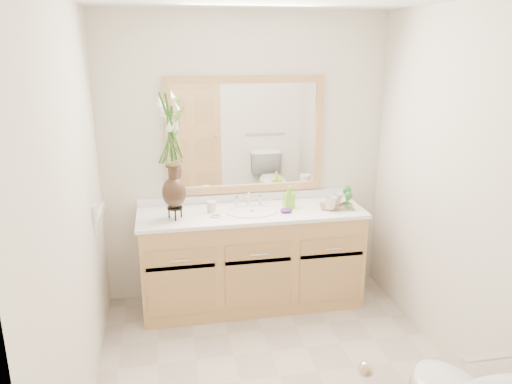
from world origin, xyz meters
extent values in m
plane|color=beige|center=(0.00, 0.00, 0.00)|extent=(2.60, 2.60, 0.00)
cube|color=white|center=(0.00, 1.30, 1.20)|extent=(2.40, 0.02, 2.40)
cube|color=white|center=(0.00, -1.30, 1.20)|extent=(2.40, 0.02, 2.40)
cube|color=white|center=(-1.20, 0.00, 1.20)|extent=(0.02, 2.60, 2.40)
cube|color=white|center=(1.20, 0.00, 1.20)|extent=(0.02, 2.60, 2.40)
cube|color=tan|center=(0.00, 1.01, 0.40)|extent=(1.80, 0.55, 0.80)
cube|color=white|center=(0.00, 1.01, 0.82)|extent=(1.84, 0.57, 0.03)
ellipsoid|color=white|center=(0.00, 0.99, 0.78)|extent=(0.38, 0.30, 0.12)
cylinder|color=silver|center=(0.00, 1.17, 0.89)|extent=(0.02, 0.02, 0.11)
cylinder|color=silver|center=(-0.10, 1.17, 0.87)|extent=(0.02, 0.02, 0.08)
cylinder|color=silver|center=(0.10, 1.17, 0.87)|extent=(0.02, 0.02, 0.08)
cube|color=white|center=(0.00, 1.28, 1.41)|extent=(1.20, 0.01, 0.85)
cube|color=tan|center=(0.00, 1.28, 1.86)|extent=(1.32, 0.04, 0.06)
cube|color=tan|center=(0.00, 1.28, 0.95)|extent=(1.32, 0.04, 0.06)
cube|color=tan|center=(-0.63, 1.28, 1.41)|extent=(0.06, 0.04, 0.85)
cube|color=tan|center=(0.63, 1.28, 1.41)|extent=(0.06, 0.04, 0.85)
cube|color=white|center=(-1.19, 0.76, 0.98)|extent=(0.02, 0.12, 0.12)
cube|color=tan|center=(-0.30, -1.29, 1.00)|extent=(0.80, 0.03, 2.00)
cylinder|color=black|center=(-0.62, 0.95, 0.92)|extent=(0.12, 0.12, 0.01)
ellipsoid|color=#312216|center=(-0.62, 0.95, 1.04)|extent=(0.18, 0.18, 0.24)
cylinder|color=#312216|center=(-0.62, 0.95, 1.19)|extent=(0.08, 0.08, 0.11)
cylinder|color=#4C7A33|center=(-0.62, 0.95, 1.48)|extent=(0.07, 0.07, 0.43)
cylinder|color=beige|center=(-0.32, 1.05, 0.88)|extent=(0.07, 0.07, 0.09)
cylinder|color=beige|center=(-0.30, 0.94, 0.84)|extent=(0.09, 0.09, 0.01)
cube|color=beige|center=(-0.30, 0.94, 0.85)|extent=(0.06, 0.04, 0.02)
imported|color=#81C62E|center=(0.32, 1.05, 0.91)|extent=(0.08, 0.08, 0.17)
ellipsoid|color=#52256F|center=(0.27, 0.93, 0.85)|extent=(0.11, 0.09, 0.04)
cube|color=brown|center=(0.71, 0.97, 0.84)|extent=(0.30, 0.24, 0.01)
imported|color=beige|center=(0.63, 0.91, 0.90)|extent=(0.13, 0.13, 0.11)
imported|color=beige|center=(0.72, 1.01, 0.89)|extent=(0.12, 0.12, 0.10)
cylinder|color=#246D2B|center=(0.79, 0.91, 0.85)|extent=(0.06, 0.06, 0.01)
cylinder|color=#246D2B|center=(0.79, 0.91, 0.89)|extent=(0.01, 0.01, 0.09)
ellipsoid|color=#246D2B|center=(0.79, 0.91, 0.95)|extent=(0.06, 0.06, 0.07)
cylinder|color=#246D2B|center=(0.82, 1.03, 0.85)|extent=(0.06, 0.06, 0.01)
cylinder|color=#246D2B|center=(0.82, 1.03, 0.89)|extent=(0.01, 0.01, 0.10)
ellipsoid|color=#246D2B|center=(0.82, 1.03, 0.96)|extent=(0.07, 0.07, 0.08)
camera|label=1|loc=(-0.69, -2.76, 2.15)|focal=35.00mm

